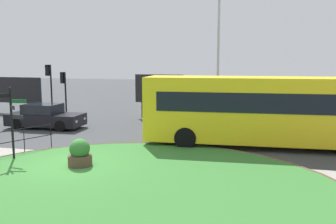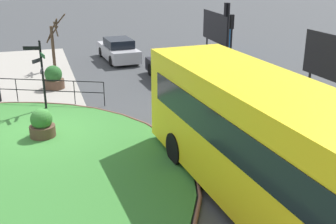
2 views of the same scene
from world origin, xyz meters
name	(u,v)px [view 2 (image 2 of 2)]	position (x,y,z in m)	size (l,w,h in m)	color
ground	(45,134)	(0.00, 0.00, 0.00)	(120.00, 120.00, 0.00)	#3D3F42
signpost_directional	(41,70)	(-2.58, 0.13, 1.77)	(0.84, 0.80, 2.99)	black
railing_grass_edge	(45,88)	(-3.61, 0.21, 0.71)	(2.29, 4.86, 1.09)	black
bus_yellow	(278,152)	(7.13, 5.18, 1.75)	(11.20, 3.13, 3.25)	yellow
car_near_lane	(174,68)	(-5.48, 6.80, 0.66)	(4.54, 1.98, 1.44)	black
car_far_lane	(118,50)	(-11.06, 4.98, 0.66)	(4.52, 2.00, 1.41)	#B7B7BC
traffic_light_near	(231,30)	(-6.29, 10.43, 2.37)	(0.48, 0.32, 3.21)	black
traffic_light_far	(227,20)	(-7.64, 10.79, 2.72)	(0.49, 0.27, 3.71)	black
billboard_left	(216,28)	(-11.21, 11.73, 1.73)	(4.71, 0.36, 2.75)	black
billboard_right	(331,59)	(0.13, 12.06, 2.01)	(3.42, 0.26, 3.05)	black
planter_near_signpost	(54,78)	(-5.85, 0.70, 0.52)	(1.00, 1.00, 1.17)	brown
planter_kerbside	(42,125)	(0.42, -0.06, 0.51)	(0.90, 0.90, 1.12)	brown
street_tree_bare	(54,42)	(-9.80, 1.03, 1.63)	(1.21, 1.17, 3.22)	#423323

